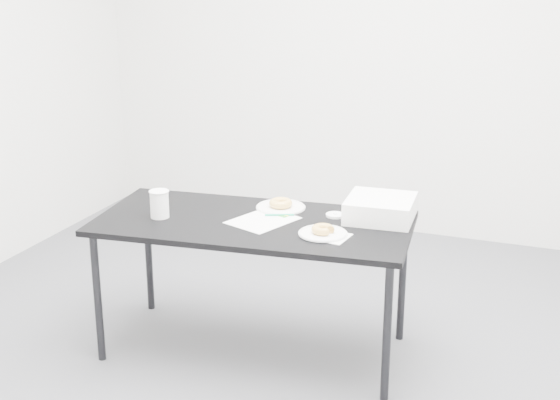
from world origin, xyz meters
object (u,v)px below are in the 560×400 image
(donut_far, at_px, (281,203))
(bakery_box, at_px, (381,208))
(scorecard, at_px, (263,220))
(donut_near, at_px, (323,229))
(plate_far, at_px, (281,207))
(coffee_cup, at_px, (159,204))
(plate_near, at_px, (323,234))
(pen, at_px, (279,215))
(table, at_px, (253,231))

(donut_far, xyz_separation_m, bakery_box, (0.50, 0.02, 0.03))
(scorecard, bearing_deg, bakery_box, 44.30)
(donut_near, bearing_deg, plate_far, 137.58)
(donut_near, xyz_separation_m, bakery_box, (0.19, 0.31, 0.03))
(plate_far, height_order, donut_far, donut_far)
(donut_near, distance_m, bakery_box, 0.36)
(scorecard, relative_size, coffee_cup, 2.26)
(plate_near, height_order, plate_far, plate_near)
(pen, distance_m, bakery_box, 0.48)
(plate_far, xyz_separation_m, bakery_box, (0.50, 0.02, 0.05))
(table, height_order, donut_near, donut_near)
(bakery_box, bearing_deg, donut_far, 178.06)
(donut_near, bearing_deg, pen, 148.68)
(pen, xyz_separation_m, donut_near, (0.27, -0.17, 0.02))
(scorecard, height_order, plate_near, plate_near)
(scorecard, distance_m, donut_near, 0.34)
(plate_near, bearing_deg, bakery_box, 58.66)
(pen, xyz_separation_m, plate_near, (0.27, -0.17, -0.00))
(donut_near, relative_size, plate_far, 0.43)
(donut_near, xyz_separation_m, plate_far, (-0.31, 0.29, -0.02))
(scorecard, relative_size, pen, 2.15)
(plate_near, bearing_deg, coffee_cup, -176.29)
(pen, xyz_separation_m, bakery_box, (0.46, 0.14, 0.04))
(donut_near, height_order, plate_far, donut_near)
(scorecard, bearing_deg, coffee_cup, -144.04)
(donut_near, height_order, bakery_box, bakery_box)
(plate_near, distance_m, bakery_box, 0.36)
(scorecard, bearing_deg, table, -138.02)
(plate_far, bearing_deg, table, -103.62)
(donut_far, height_order, coffee_cup, coffee_cup)
(scorecard, xyz_separation_m, bakery_box, (0.51, 0.23, 0.05))
(table, bearing_deg, coffee_cup, -171.24)
(coffee_cup, distance_m, bakery_box, 1.05)
(table, height_order, pen, pen)
(donut_far, bearing_deg, coffee_cup, -145.37)
(pen, bearing_deg, coffee_cup, 179.91)
(plate_far, bearing_deg, coffee_cup, -145.37)
(scorecard, xyz_separation_m, pen, (0.05, 0.09, 0.01))
(table, bearing_deg, plate_far, 70.24)
(plate_near, xyz_separation_m, donut_near, (0.00, -0.00, 0.02))
(plate_far, bearing_deg, donut_near, -42.42)
(plate_near, height_order, donut_near, donut_near)
(table, relative_size, plate_near, 6.97)
(pen, relative_size, donut_far, 1.22)
(donut_far, bearing_deg, scorecard, -93.28)
(pen, height_order, coffee_cup, coffee_cup)
(scorecard, relative_size, bakery_box, 0.97)
(coffee_cup, bearing_deg, pen, 22.45)
(plate_near, relative_size, bakery_box, 0.71)
(table, relative_size, pen, 11.06)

